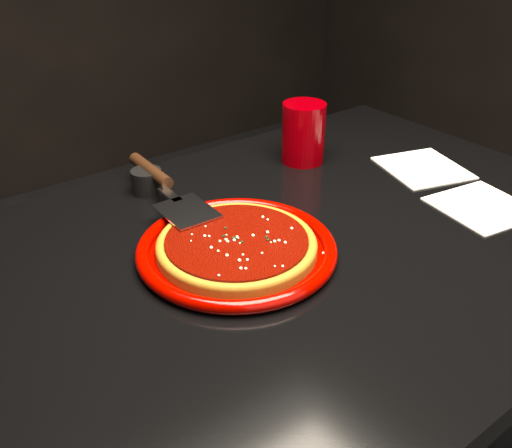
{
  "coord_description": "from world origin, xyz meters",
  "views": [
    {
      "loc": [
        -0.5,
        -0.57,
        1.23
      ],
      "look_at": [
        -0.02,
        0.05,
        0.77
      ],
      "focal_mm": 40.0,
      "sensor_mm": 36.0,
      "label": 1
    }
  ],
  "objects_px": {
    "plate": "(237,249)",
    "pizza_server": "(168,187)",
    "cup": "(303,133)",
    "table": "(282,410)",
    "ramekin": "(147,181)"
  },
  "relations": [
    {
      "from": "ramekin",
      "to": "table",
      "type": "bearing_deg",
      "value": -73.75
    },
    {
      "from": "cup",
      "to": "table",
      "type": "bearing_deg",
      "value": -135.68
    },
    {
      "from": "pizza_server",
      "to": "cup",
      "type": "bearing_deg",
      "value": 3.48
    },
    {
      "from": "plate",
      "to": "pizza_server",
      "type": "xyz_separation_m",
      "value": [
        -0.0,
        0.2,
        0.03
      ]
    },
    {
      "from": "plate",
      "to": "cup",
      "type": "bearing_deg",
      "value": 33.08
    },
    {
      "from": "cup",
      "to": "plate",
      "type": "bearing_deg",
      "value": -146.92
    },
    {
      "from": "plate",
      "to": "pizza_server",
      "type": "distance_m",
      "value": 0.2
    },
    {
      "from": "table",
      "to": "plate",
      "type": "bearing_deg",
      "value": 164.23
    },
    {
      "from": "table",
      "to": "pizza_server",
      "type": "relative_size",
      "value": 3.6
    },
    {
      "from": "cup",
      "to": "ramekin",
      "type": "relative_size",
      "value": 2.17
    },
    {
      "from": "plate",
      "to": "cup",
      "type": "distance_m",
      "value": 0.38
    },
    {
      "from": "plate",
      "to": "ramekin",
      "type": "relative_size",
      "value": 5.46
    },
    {
      "from": "table",
      "to": "ramekin",
      "type": "distance_m",
      "value": 0.5
    },
    {
      "from": "plate",
      "to": "ramekin",
      "type": "height_order",
      "value": "ramekin"
    },
    {
      "from": "ramekin",
      "to": "cup",
      "type": "bearing_deg",
      "value": -12.14
    }
  ]
}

